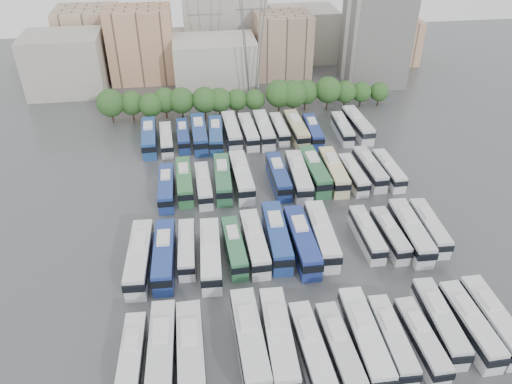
{
  "coord_description": "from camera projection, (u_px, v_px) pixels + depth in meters",
  "views": [
    {
      "loc": [
        -12.82,
        -60.8,
        48.0
      ],
      "look_at": [
        -3.36,
        5.99,
        3.0
      ],
      "focal_mm": 35.0,
      "sensor_mm": 36.0,
      "label": 1
    }
  ],
  "objects": [
    {
      "name": "bus_r0_s10",
      "position": [
        421.0,
        340.0,
        57.74
      ],
      "size": [
        2.7,
        11.17,
        3.49
      ],
      "rotation": [
        0.0,
        0.0,
        0.03
      ],
      "color": "silver",
      "rests_on": "ground"
    },
    {
      "name": "bus_r1_s11",
      "position": [
        390.0,
        234.0,
        74.06
      ],
      "size": [
        2.68,
        10.92,
        3.41
      ],
      "rotation": [
        0.0,
        0.0,
        0.03
      ],
      "color": "silver",
      "rests_on": "ground"
    },
    {
      "name": "bus_r0_s8",
      "position": [
        364.0,
        338.0,
        57.46
      ],
      "size": [
        3.09,
        13.45,
        4.21
      ],
      "rotation": [
        0.0,
        0.0,
        -0.01
      ],
      "color": "white",
      "rests_on": "ground"
    },
    {
      "name": "bus_r1_s0",
      "position": [
        140.0,
        257.0,
        69.17
      ],
      "size": [
        3.57,
        13.46,
        4.18
      ],
      "rotation": [
        0.0,
        0.0,
        -0.05
      ],
      "color": "silver",
      "rests_on": "ground"
    },
    {
      "name": "bus_r2_s5",
      "position": [
        241.0,
        176.0,
        86.95
      ],
      "size": [
        3.24,
        13.2,
        4.12
      ],
      "rotation": [
        0.0,
        0.0,
        0.03
      ],
      "color": "silver",
      "rests_on": "ground"
    },
    {
      "name": "bus_r1_s7",
      "position": [
        302.0,
        241.0,
        72.17
      ],
      "size": [
        3.06,
        13.47,
        4.22
      ],
      "rotation": [
        0.0,
        0.0,
        0.01
      ],
      "color": "navy",
      "rests_on": "ground"
    },
    {
      "name": "bus_r3_s10",
      "position": [
        313.0,
        131.0,
        102.16
      ],
      "size": [
        2.88,
        11.4,
        3.55
      ],
      "rotation": [
        0.0,
        0.0,
        -0.04
      ],
      "color": "navy",
      "rests_on": "ground"
    },
    {
      "name": "bus_r3_s9",
      "position": [
        296.0,
        129.0,
        102.46
      ],
      "size": [
        3.15,
        12.76,
        3.98
      ],
      "rotation": [
        0.0,
        0.0,
        0.03
      ],
      "color": "#C0B684",
      "rests_on": "ground"
    },
    {
      "name": "bus_r0_s4",
      "position": [
        250.0,
        341.0,
        57.1
      ],
      "size": [
        3.27,
        13.75,
        4.29
      ],
      "rotation": [
        0.0,
        0.0,
        0.02
      ],
      "color": "silver",
      "rests_on": "ground"
    },
    {
      "name": "bus_r1_s2",
      "position": [
        187.0,
        248.0,
        71.37
      ],
      "size": [
        2.67,
        10.87,
        3.39
      ],
      "rotation": [
        0.0,
        0.0,
        -0.03
      ],
      "color": "silver",
      "rests_on": "ground"
    },
    {
      "name": "bus_r3_s12",
      "position": [
        342.0,
        128.0,
        103.22
      ],
      "size": [
        2.78,
        11.18,
        3.48
      ],
      "rotation": [
        0.0,
        0.0,
        -0.03
      ],
      "color": "silver",
      "rests_on": "ground"
    },
    {
      "name": "bus_r2_s13",
      "position": [
        388.0,
        170.0,
        89.42
      ],
      "size": [
        2.7,
        11.08,
        3.46
      ],
      "rotation": [
        0.0,
        0.0,
        0.03
      ],
      "color": "silver",
      "rests_on": "ground"
    },
    {
      "name": "bus_r1_s8",
      "position": [
        322.0,
        235.0,
        73.4
      ],
      "size": [
        3.33,
        13.28,
        4.14
      ],
      "rotation": [
        0.0,
        0.0,
        -0.03
      ],
      "color": "silver",
      "rests_on": "ground"
    },
    {
      "name": "bus_r2_s4",
      "position": [
        223.0,
        178.0,
        86.63
      ],
      "size": [
        3.15,
        12.62,
        3.93
      ],
      "rotation": [
        0.0,
        0.0,
        -0.03
      ],
      "color": "#2D6943",
      "rests_on": "ground"
    },
    {
      "name": "bus_r0_s1",
      "position": [
        162.0,
        353.0,
        55.77
      ],
      "size": [
        3.34,
        13.29,
        4.14
      ],
      "rotation": [
        0.0,
        0.0,
        -0.03
      ],
      "color": "silver",
      "rests_on": "ground"
    },
    {
      "name": "ground",
      "position": [
        283.0,
        227.0,
        78.21
      ],
      "size": [
        220.0,
        220.0,
        0.0
      ],
      "primitive_type": "plane",
      "color": "#424447",
      "rests_on": "ground"
    },
    {
      "name": "bus_r3_s8",
      "position": [
        279.0,
        129.0,
        103.18
      ],
      "size": [
        2.62,
        10.83,
        3.38
      ],
      "rotation": [
        0.0,
        0.0,
        0.03
      ],
      "color": "silver",
      "rests_on": "ground"
    },
    {
      "name": "tree_line",
      "position": [
        243.0,
        97.0,
        110.34
      ],
      "size": [
        65.59,
        7.51,
        7.87
      ],
      "color": "black",
      "rests_on": "ground"
    },
    {
      "name": "bus_r2_s12",
      "position": [
        369.0,
        168.0,
        89.64
      ],
      "size": [
        3.03,
        11.9,
        3.71
      ],
      "rotation": [
        0.0,
        0.0,
        0.04
      ],
      "color": "silver",
      "rests_on": "ground"
    },
    {
      "name": "bus_r1_s12",
      "position": [
        410.0,
        231.0,
        74.12
      ],
      "size": [
        3.2,
        13.03,
        4.07
      ],
      "rotation": [
        0.0,
        0.0,
        -0.03
      ],
      "color": "silver",
      "rests_on": "ground"
    },
    {
      "name": "bus_r1_s4",
      "position": [
        234.0,
        247.0,
        71.57
      ],
      "size": [
        2.96,
        11.4,
        3.55
      ],
      "rotation": [
        0.0,
        0.0,
        0.04
      ],
      "color": "#2F6F46",
      "rests_on": "ground"
    },
    {
      "name": "bus_r2_s1",
      "position": [
        166.0,
        187.0,
        84.49
      ],
      "size": [
        2.63,
        11.58,
        3.62
      ],
      "rotation": [
        0.0,
        0.0,
        -0.01
      ],
      "color": "navy",
      "rests_on": "ground"
    },
    {
      "name": "bus_r1_s1",
      "position": [
        164.0,
        255.0,
        69.72
      ],
      "size": [
        3.23,
        12.95,
        4.04
      ],
      "rotation": [
        0.0,
        0.0,
        -0.03
      ],
      "color": "navy",
      "rests_on": "ground"
    },
    {
      "name": "bus_r0_s5",
      "position": [
        278.0,
        340.0,
        57.25
      ],
      "size": [
        3.39,
        13.72,
        4.28
      ],
      "rotation": [
        0.0,
        0.0,
        -0.03
      ],
      "color": "silver",
      "rests_on": "ground"
    },
    {
      "name": "bus_r2_s11",
      "position": [
        353.0,
        174.0,
        88.25
      ],
      "size": [
        2.76,
        10.86,
        3.38
      ],
      "rotation": [
        0.0,
        0.0,
        0.04
      ],
      "color": "silver",
      "rests_on": "ground"
    },
    {
      "name": "bus_r0_s13",
      "position": [
        493.0,
        319.0,
        60.04
      ],
      "size": [
        2.72,
        12.34,
        3.87
      ],
      "rotation": [
        0.0,
        0.0,
        0.0
      ],
      "color": "silver",
      "rests_on": "ground"
    },
    {
      "name": "bus_r0_s6",
      "position": [
        311.0,
        349.0,
        56.51
      ],
      "size": [
        3.07,
        12.1,
        3.77
      ],
      "rotation": [
        0.0,
        0.0,
        0.04
      ],
      "color": "silver",
      "rests_on": "ground"
    },
    {
      "name": "bus_r3_s3",
      "position": [
        199.0,
        133.0,
        100.61
      ],
      "size": [
        3.08,
        13.08,
        4.09
      ],
      "rotation": [
        0.0,
        0.0,
        0.02
      ],
      "color": "navy",
      "rests_on": "ground"
    },
    {
      "name": "bus_r2_s9",
      "position": [
        314.0,
        170.0,
        88.6
      ],
      "size": [
        3.31,
        13.3,
        4.14
      ],
      "rotation": [
        0.0,
        0.0,
        0.03
      ],
      "color": "#2B663F",
      "rests_on": "ground"
    },
    {
      "name": "bus_r0_s11",
      "position": [
        439.0,
        321.0,
        59.87
      ],
      "size": [
        3.04,
        12.12,
        3.78
      ],
      "rotation": [
        0.0,
        0.0,
        -0.03
      ],
      "color": "silver",
      "rests_on": "ground"
    },
    {
      "name": "electricity_pylon",
      "position": [
        252.0,
        21.0,
        109.27
      ],
      "size": [
        9.0,
        6.91,
        33.83
      ],
      "color": "slate",
      "rests_on": "ground"
    },
    {
      "name": "bus_r1_s5",
      "position": [
        255.0,
        242.0,
        72.09
      ],
      "size": [
        3.04,
        12.55,
        3.92
      ],
      "rotation": [
        0.0,
        0.0,
        0.03
      ],
      "color": "silver",
      "rests_on": "ground"
    },
    {
      "name": "bus_r0_s0",
      "position": [
        132.0,
        359.0,
        55.49
      ],
      "size": [
        2.99,
        11.44,
        3.56
      ],
      "rotation": [
        0.0,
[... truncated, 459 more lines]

